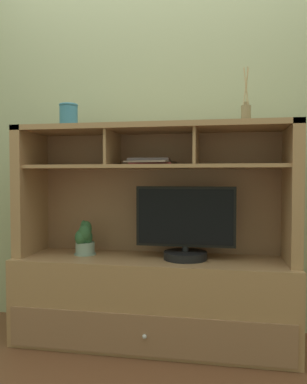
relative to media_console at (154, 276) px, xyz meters
The scene contains 8 objects.
floor_plane 0.39m from the media_console, 90.00° to the right, with size 6.00×6.00×0.02m, color brown.
back_wall 1.06m from the media_console, 90.00° to the left, with size 6.00×0.02×2.80m, color #A0A982.
media_console is the anchor object (origin of this frame).
tv_monitor 0.35m from the media_console, ahead, with size 0.56×0.25×0.41m.
potted_orchid 0.47m from the media_console, behind, with size 0.13×0.13×0.20m.
magazine_stack_left 0.66m from the media_console, 141.93° to the left, with size 0.28×0.28×0.04m.
diffuser_bottle 1.06m from the media_console, ahead, with size 0.05×0.05×0.30m.
ceramic_vase 1.07m from the media_console, behind, with size 0.11×0.11×0.14m.
Camera 1 is at (0.39, -2.17, 0.95)m, focal length 35.92 mm.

